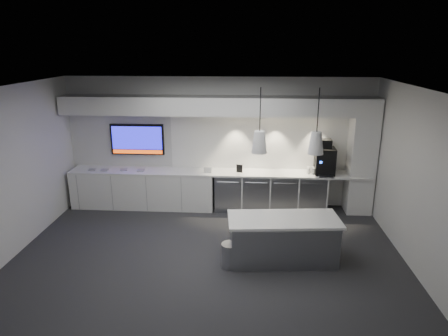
# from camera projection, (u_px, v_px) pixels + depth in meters

# --- Properties ---
(floor) EXTENTS (7.00, 7.00, 0.00)m
(floor) POSITION_uv_depth(u_px,v_px,m) (209.00, 254.00, 7.30)
(floor) COLOR #2B2B2D
(floor) RESTS_ON ground
(ceiling) EXTENTS (7.00, 7.00, 0.00)m
(ceiling) POSITION_uv_depth(u_px,v_px,m) (206.00, 88.00, 6.42)
(ceiling) COLOR black
(ceiling) RESTS_ON wall_back
(wall_back) EXTENTS (7.00, 0.00, 7.00)m
(wall_back) POSITION_uv_depth(u_px,v_px,m) (219.00, 143.00, 9.25)
(wall_back) COLOR silver
(wall_back) RESTS_ON floor
(wall_front) EXTENTS (7.00, 0.00, 7.00)m
(wall_front) POSITION_uv_depth(u_px,v_px,m) (185.00, 246.00, 4.48)
(wall_front) COLOR silver
(wall_front) RESTS_ON floor
(wall_left) EXTENTS (0.00, 7.00, 7.00)m
(wall_left) POSITION_uv_depth(u_px,v_px,m) (11.00, 172.00, 7.07)
(wall_left) COLOR silver
(wall_left) RESTS_ON floor
(wall_right) EXTENTS (0.00, 7.00, 7.00)m
(wall_right) POSITION_uv_depth(u_px,v_px,m) (416.00, 180.00, 6.65)
(wall_right) COLOR silver
(wall_right) RESTS_ON floor
(back_counter) EXTENTS (6.80, 0.65, 0.04)m
(back_counter) POSITION_uv_depth(u_px,v_px,m) (218.00, 172.00, 9.12)
(back_counter) COLOR white
(back_counter) RESTS_ON left_base_cabinets
(left_base_cabinets) EXTENTS (3.30, 0.63, 0.86)m
(left_base_cabinets) POSITION_uv_depth(u_px,v_px,m) (144.00, 189.00, 9.36)
(left_base_cabinets) COLOR white
(left_base_cabinets) RESTS_ON floor
(fridge_unit_a) EXTENTS (0.60, 0.61, 0.85)m
(fridge_unit_a) POSITION_uv_depth(u_px,v_px,m) (229.00, 191.00, 9.24)
(fridge_unit_a) COLOR #919399
(fridge_unit_a) RESTS_ON floor
(fridge_unit_b) EXTENTS (0.60, 0.61, 0.85)m
(fridge_unit_b) POSITION_uv_depth(u_px,v_px,m) (256.00, 192.00, 9.20)
(fridge_unit_b) COLOR #919399
(fridge_unit_b) RESTS_ON floor
(fridge_unit_c) EXTENTS (0.60, 0.61, 0.85)m
(fridge_unit_c) POSITION_uv_depth(u_px,v_px,m) (283.00, 192.00, 9.16)
(fridge_unit_c) COLOR #919399
(fridge_unit_c) RESTS_ON floor
(fridge_unit_d) EXTENTS (0.60, 0.61, 0.85)m
(fridge_unit_d) POSITION_uv_depth(u_px,v_px,m) (311.00, 193.00, 9.12)
(fridge_unit_d) COLOR #919399
(fridge_unit_d) RESTS_ON floor
(backsplash) EXTENTS (4.60, 0.03, 1.30)m
(backsplash) POSITION_uv_depth(u_px,v_px,m) (271.00, 141.00, 9.14)
(backsplash) COLOR white
(backsplash) RESTS_ON wall_back
(soffit) EXTENTS (6.90, 0.60, 0.40)m
(soffit) POSITION_uv_depth(u_px,v_px,m) (217.00, 106.00, 8.70)
(soffit) COLOR white
(soffit) RESTS_ON wall_back
(column) EXTENTS (0.55, 0.55, 2.60)m
(column) POSITION_uv_depth(u_px,v_px,m) (362.00, 157.00, 8.83)
(column) COLOR white
(column) RESTS_ON floor
(wall_tv) EXTENTS (1.25, 0.07, 0.72)m
(wall_tv) POSITION_uv_depth(u_px,v_px,m) (137.00, 139.00, 9.29)
(wall_tv) COLOR black
(wall_tv) RESTS_ON wall_back
(island) EXTENTS (1.98, 0.99, 0.81)m
(island) POSITION_uv_depth(u_px,v_px,m) (283.00, 239.00, 6.97)
(island) COLOR #919399
(island) RESTS_ON floor
(bin) EXTENTS (0.35, 0.35, 0.43)m
(bin) POSITION_uv_depth(u_px,v_px,m) (230.00, 255.00, 6.83)
(bin) COLOR #919399
(bin) RESTS_ON floor
(coffee_machine) EXTENTS (0.44, 0.61, 0.78)m
(coffee_machine) POSITION_uv_depth(u_px,v_px,m) (325.00, 159.00, 8.90)
(coffee_machine) COLOR black
(coffee_machine) RESTS_ON back_counter
(sign_black) EXTENTS (0.14, 0.06, 0.18)m
(sign_black) POSITION_uv_depth(u_px,v_px,m) (239.00, 169.00, 9.02)
(sign_black) COLOR black
(sign_black) RESTS_ON back_counter
(sign_white) EXTENTS (0.18, 0.04, 0.14)m
(sign_white) POSITION_uv_depth(u_px,v_px,m) (208.00, 170.00, 9.00)
(sign_white) COLOR white
(sign_white) RESTS_ON back_counter
(cup_cluster) EXTENTS (0.17, 0.17, 0.14)m
(cup_cluster) POSITION_uv_depth(u_px,v_px,m) (311.00, 170.00, 8.95)
(cup_cluster) COLOR silver
(cup_cluster) RESTS_ON back_counter
(tray_a) EXTENTS (0.19, 0.19, 0.02)m
(tray_a) POSITION_uv_depth(u_px,v_px,m) (92.00, 170.00, 9.21)
(tray_a) COLOR #989898
(tray_a) RESTS_ON back_counter
(tray_b) EXTENTS (0.17, 0.17, 0.02)m
(tray_b) POSITION_uv_depth(u_px,v_px,m) (105.00, 170.00, 9.18)
(tray_b) COLOR #989898
(tray_b) RESTS_ON back_counter
(tray_c) EXTENTS (0.20, 0.20, 0.02)m
(tray_c) POSITION_uv_depth(u_px,v_px,m) (124.00, 170.00, 9.20)
(tray_c) COLOR #989898
(tray_c) RESTS_ON back_counter
(tray_d) EXTENTS (0.17, 0.17, 0.02)m
(tray_d) POSITION_uv_depth(u_px,v_px,m) (141.00, 170.00, 9.16)
(tray_d) COLOR #989898
(tray_d) RESTS_ON back_counter
(pendant_left) EXTENTS (0.26, 0.26, 1.06)m
(pendant_left) POSITION_uv_depth(u_px,v_px,m) (259.00, 142.00, 6.49)
(pendant_left) COLOR white
(pendant_left) RESTS_ON ceiling
(pendant_right) EXTENTS (0.26, 0.26, 1.06)m
(pendant_right) POSITION_uv_depth(u_px,v_px,m) (316.00, 143.00, 6.43)
(pendant_right) COLOR white
(pendant_right) RESTS_ON ceiling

